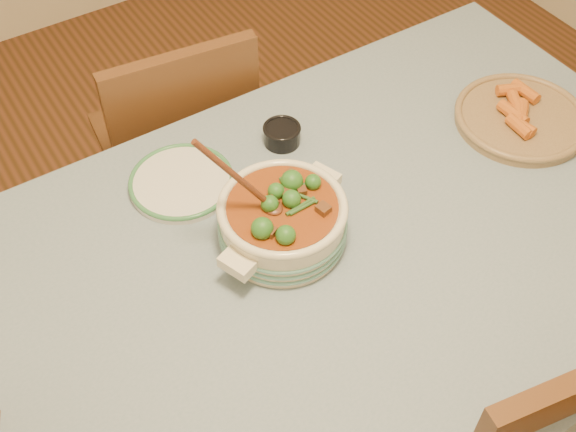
% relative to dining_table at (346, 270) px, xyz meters
% --- Properties ---
extents(floor, '(4.50, 4.50, 0.00)m').
position_rel_dining_table_xyz_m(floor, '(0.00, 0.00, -0.66)').
color(floor, '#452A13').
rests_on(floor, ground).
extents(dining_table, '(1.68, 1.08, 0.76)m').
position_rel_dining_table_xyz_m(dining_table, '(0.00, 0.00, 0.00)').
color(dining_table, brown).
rests_on(dining_table, floor).
extents(stew_casserole, '(0.34, 0.33, 0.32)m').
position_rel_dining_table_xyz_m(stew_casserole, '(-0.11, 0.09, 0.16)').
color(stew_casserole, beige).
rests_on(stew_casserole, dining_table).
extents(white_plate, '(0.24, 0.24, 0.02)m').
position_rel_dining_table_xyz_m(white_plate, '(-0.22, 0.34, 0.10)').
color(white_plate, silver).
rests_on(white_plate, dining_table).
extents(condiment_bowl, '(0.11, 0.11, 0.05)m').
position_rel_dining_table_xyz_m(condiment_bowl, '(0.05, 0.34, 0.12)').
color(condiment_bowl, black).
rests_on(condiment_bowl, dining_table).
extents(fried_plate, '(0.41, 0.41, 0.05)m').
position_rel_dining_table_xyz_m(fried_plate, '(0.57, 0.08, 0.11)').
color(fried_plate, '#977E53').
rests_on(fried_plate, dining_table).
extents(chair_far, '(0.46, 0.46, 0.88)m').
position_rel_dining_table_xyz_m(chair_far, '(-0.06, 0.73, -0.17)').
color(chair_far, brown).
rests_on(chair_far, floor).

